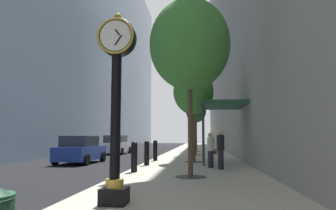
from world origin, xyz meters
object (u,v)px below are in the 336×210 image
street_tree_mid_near (193,92)px  pedestrian_by_clock (221,148)px  pedestrian_walking (211,149)px  bollard_third (114,162)px  street_tree_far (196,111)px  street_tree_near (190,45)px  street_clock (116,97)px  street_tree_mid_far (195,96)px  bollard_sixth (155,150)px  bollard_fifth (147,152)px  bollard_fourth (134,156)px  car_white_mid (116,145)px  car_blue_near (81,150)px

street_tree_mid_near → pedestrian_by_clock: size_ratio=3.09×
pedestrian_walking → pedestrian_by_clock: size_ratio=0.93×
pedestrian_walking → pedestrian_by_clock: 0.86m
bollard_third → pedestrian_walking: size_ratio=0.76×
bollard_third → street_tree_far: size_ratio=0.23×
street_tree_near → street_tree_mid_near: street_tree_near is taller
street_clock → street_tree_near: (1.48, 4.66, 2.54)m
bollard_third → street_tree_mid_far: street_tree_mid_far is taller
bollard_sixth → pedestrian_walking: bearing=-50.8°
bollard_third → bollard_sixth: bearing=90.0°
bollard_fifth → pedestrian_walking: bearing=-15.4°
bollard_fourth → street_tree_mid_far: (2.35, 12.35, 4.08)m
street_tree_near → street_tree_far: (0.00, 20.59, -0.77)m
bollard_sixth → street_tree_far: street_tree_far is taller
street_tree_mid_far → car_white_mid: (-7.38, 3.20, -4.04)m
bollard_fifth → bollard_fourth: bearing=-90.0°
pedestrian_by_clock → pedestrian_walking: bearing=118.4°
bollard_fourth → street_tree_far: (2.35, 19.21, 3.42)m
street_tree_far → pedestrian_by_clock: bearing=-85.9°
car_white_mid → bollard_third: bearing=-74.9°
bollard_third → bollard_sixth: size_ratio=1.00×
pedestrian_by_clock → street_tree_far: bearing=94.1°
street_tree_mid_far → pedestrian_by_clock: bearing=-83.4°
bollard_fifth → pedestrian_walking: size_ratio=0.76×
bollard_third → bollard_sixth: same height
street_tree_near → street_tree_far: 20.60m
bollard_third → street_tree_mid_near: bearing=74.6°
car_white_mid → street_clock: bearing=-74.7°
bollard_third → car_white_mid: size_ratio=0.28×
bollard_fourth → car_white_mid: 16.34m
bollard_third → street_tree_mid_far: 16.09m
pedestrian_walking → car_blue_near: (-7.61, 3.20, -0.21)m
bollard_fourth → street_tree_near: 5.00m
bollard_fourth → bollard_fifth: size_ratio=1.00×
bollard_fourth → pedestrian_by_clock: bearing=21.3°
bollard_fourth → pedestrian_by_clock: 3.89m
car_blue_near → bollard_sixth: bearing=9.3°
bollard_fourth → street_tree_near: bearing=-30.4°
street_clock → street_tree_near: size_ratio=0.64×
street_tree_mid_near → car_blue_near: bearing=-179.0°
street_clock → street_tree_mid_far: 18.61m
bollard_third → bollard_fifth: bearing=90.0°
street_tree_near → street_tree_mid_near: 6.90m
bollard_third → bollard_fourth: size_ratio=1.00×
bollard_fifth → street_tree_near: (2.35, -4.42, 4.19)m
street_clock → pedestrian_by_clock: size_ratio=2.37×
bollard_fifth → pedestrian_walking: 3.33m
street_tree_far → car_blue_near: 15.78m
pedestrian_walking → car_white_mid: (-8.23, 13.38, -0.17)m
street_tree_mid_near → car_white_mid: street_tree_mid_near is taller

